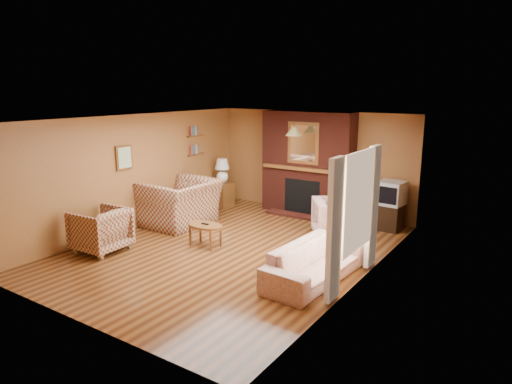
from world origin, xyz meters
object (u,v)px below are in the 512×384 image
Objects in this scene: coffee_table at (205,228)px; floral_sofa at (315,262)px; side_table at (223,194)px; fireplace at (307,164)px; tv_stand at (389,217)px; plaid_loveseat at (181,203)px; floral_armchair at (336,219)px; crt_tv at (391,193)px; table_lamp at (222,169)px; plaid_armchair at (101,230)px.

floral_sofa is at bearing -6.02° from coffee_table.
side_table reaches higher than floral_sofa.
fireplace is 3.23× the size of coffee_table.
tv_stand is at bearing 1.19° from floral_sofa.
plaid_loveseat reaches higher than side_table.
floral_armchair is (3.19, 1.03, -0.09)m from plaid_loveseat.
crt_tv reaches higher than tv_stand.
plaid_loveseat is at bearing 149.40° from coffee_table.
table_lamp is at bearing 41.90° from floral_armchair.
crt_tv is at bearing 133.51° from plaid_armchair.
fireplace is 3.98m from floral_sofa.
fireplace reaches higher than crt_tv.
table_lamp is 4.22m from tv_stand.
floral_armchair is 1.49× the size of crt_tv.
crt_tv is at bearing 4.74° from side_table.
plaid_loveseat is 0.75× the size of floral_sofa.
plaid_loveseat is 1.83m from side_table.
tv_stand is at bearing 48.89° from coffee_table.
tv_stand is at bearing 119.13° from plaid_loveseat.
fireplace is 4.09× the size of crt_tv.
floral_sofa is 4.95m from table_lamp.
fireplace is 4.04× the size of side_table.
table_lamp is at bearing 179.49° from plaid_armchair.
floral_sofa is at bearing -35.40° from table_lamp.
plaid_armchair is at bearing 108.33° from floral_sofa.
plaid_loveseat is 2.04m from plaid_armchair.
plaid_loveseat is at bearing -82.09° from side_table.
fireplace is at bearing 153.20° from plaid_armchair.
plaid_armchair reaches higher than coffee_table.
floral_sofa is 2.43m from coffee_table.
crt_tv reaches higher than plaid_armchair.
crt_tv is (4.00, 4.18, 0.39)m from plaid_armchair.
tv_stand is 0.94× the size of crt_tv.
coffee_table is 1.25× the size of side_table.
coffee_table is 1.35× the size of tv_stand.
floral_armchair is at bearing -12.59° from table_lamp.
crt_tv reaches higher than coffee_table.
plaid_armchair is 1.50× the size of crt_tv.
side_table is at bearing 58.48° from floral_sofa.
tv_stand is at bearing 4.82° from side_table.
plaid_armchair reaches higher than floral_sofa.
plaid_loveseat is at bearing 78.32° from floral_sofa.
floral_armchair is (1.34, -1.30, -0.78)m from fireplace.
fireplace is 3.93× the size of table_lamp.
floral_sofa is 3.23m from crt_tv.
floral_armchair is (3.29, 3.07, -0.00)m from plaid_armchair.
floral_sofa is (1.90, -3.38, -0.89)m from fireplace.
table_lamp reaches higher than plaid_armchair.
plaid_loveseat is at bearing -128.41° from fireplace.
floral_armchair is 3.57m from table_lamp.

